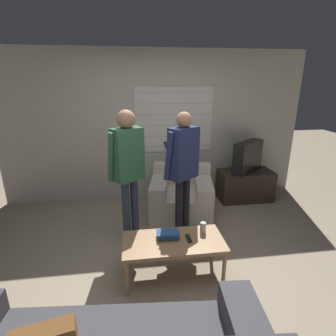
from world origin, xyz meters
The scene contains 11 objects.
ground_plane centered at (0.00, 0.00, 0.00)m, with size 16.00×16.00×0.00m, color gray.
wall_back centered at (0.01, 2.03, 1.28)m, with size 5.20×0.08×2.55m.
armchair_beige centered at (0.34, 1.28, 0.30)m, with size 1.09×1.06×0.75m.
coffee_table centered at (-0.01, -0.12, 0.39)m, with size 1.07×0.52×0.44m.
tv_stand centered at (1.57, 1.65, 0.27)m, with size 0.93×0.48×0.53m.
tv centered at (1.57, 1.65, 0.80)m, with size 0.66×0.59×0.53m.
person_left_standing centered at (-0.47, 0.64, 1.10)m, with size 0.48×0.82×1.73m.
person_right_standing centered at (0.22, 0.62, 1.07)m, with size 0.48×0.78×1.70m.
book_stack centered at (-0.06, -0.06, 0.47)m, with size 0.24×0.16×0.07m.
soda_can centered at (0.34, -0.01, 0.50)m, with size 0.07×0.07×0.13m.
spare_remote centered at (0.15, -0.12, 0.45)m, with size 0.04×0.13×0.02m.
Camera 1 is at (-0.40, -2.47, 2.04)m, focal length 28.00 mm.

